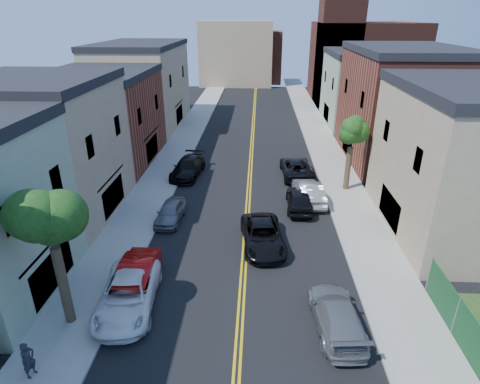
# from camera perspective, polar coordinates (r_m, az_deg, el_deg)

# --- Properties ---
(sidewalk_left) EXTENTS (3.20, 100.00, 0.15)m
(sidewalk_left) POSITION_cam_1_polar(r_m,az_deg,el_deg) (42.95, -8.98, 6.22)
(sidewalk_left) COLOR gray
(sidewalk_left) RESTS_ON ground
(sidewalk_right) EXTENTS (3.20, 100.00, 0.15)m
(sidewalk_right) POSITION_cam_1_polar(r_m,az_deg,el_deg) (42.70, 12.40, 5.84)
(sidewalk_right) COLOR gray
(sidewalk_right) RESTS_ON ground
(curb_left) EXTENTS (0.30, 100.00, 0.15)m
(curb_left) POSITION_cam_1_polar(r_m,az_deg,el_deg) (42.64, -6.66, 6.22)
(curb_left) COLOR gray
(curb_left) RESTS_ON ground
(curb_right) EXTENTS (0.30, 100.00, 0.15)m
(curb_right) POSITION_cam_1_polar(r_m,az_deg,el_deg) (42.44, 10.06, 5.92)
(curb_right) COLOR gray
(curb_right) RESTS_ON ground
(bldg_left_tan_near) EXTENTS (9.00, 10.00, 9.00)m
(bldg_left_tan_near) POSITION_cam_1_polar(r_m,az_deg,el_deg) (30.26, -26.55, 4.99)
(bldg_left_tan_near) COLOR #998466
(bldg_left_tan_near) RESTS_ON ground
(bldg_left_brick) EXTENTS (9.00, 12.00, 8.00)m
(bldg_left_brick) POSITION_cam_1_polar(r_m,az_deg,el_deg) (39.94, -19.20, 9.66)
(bldg_left_brick) COLOR brown
(bldg_left_brick) RESTS_ON ground
(bldg_left_tan_far) EXTENTS (9.00, 16.00, 9.50)m
(bldg_left_tan_far) POSITION_cam_1_polar(r_m,az_deg,el_deg) (52.78, -13.90, 14.43)
(bldg_left_tan_far) COLOR #998466
(bldg_left_tan_far) RESTS_ON ground
(bldg_right_tan) EXTENTS (9.00, 12.00, 9.00)m
(bldg_right_tan) POSITION_cam_1_polar(r_m,az_deg,el_deg) (28.78, 30.18, 3.32)
(bldg_right_tan) COLOR #998466
(bldg_right_tan) RESTS_ON ground
(bldg_right_brick) EXTENTS (9.00, 14.00, 10.00)m
(bldg_right_brick) POSITION_cam_1_polar(r_m,az_deg,el_deg) (41.08, 22.02, 11.07)
(bldg_right_brick) COLOR brown
(bldg_right_brick) RESTS_ON ground
(bldg_right_palegrn) EXTENTS (9.00, 12.00, 8.50)m
(bldg_right_palegrn) POSITION_cam_1_polar(r_m,az_deg,el_deg) (54.41, 17.38, 13.79)
(bldg_right_palegrn) COLOR gray
(bldg_right_palegrn) RESTS_ON ground
(church) EXTENTS (16.20, 14.20, 22.60)m
(church) POSITION_cam_1_polar(r_m,az_deg,el_deg) (69.11, 16.70, 18.43)
(church) COLOR #4C2319
(church) RESTS_ON ground
(backdrop_left) EXTENTS (14.00, 8.00, 12.00)m
(backdrop_left) POSITION_cam_1_polar(r_m,az_deg,el_deg) (82.43, -0.56, 19.32)
(backdrop_left) COLOR #998466
(backdrop_left) RESTS_ON ground
(backdrop_center) EXTENTS (10.00, 8.00, 10.00)m
(backdrop_center) POSITION_cam_1_polar(r_m,az_deg,el_deg) (86.38, 2.40, 18.86)
(backdrop_center) COLOR brown
(backdrop_center) RESTS_ON ground
(tree_left_mid) EXTENTS (5.20, 5.20, 9.29)m
(tree_left_mid) POSITION_cam_1_polar(r_m,az_deg,el_deg) (17.69, -26.46, -0.38)
(tree_left_mid) COLOR #372A1B
(tree_left_mid) RESTS_ON sidewalk_left
(tree_right_far) EXTENTS (4.40, 4.40, 8.03)m
(tree_right_far) POSITION_cam_1_polar(r_m,az_deg,el_deg) (31.74, 16.08, 9.81)
(tree_right_far) COLOR #372A1B
(tree_right_far) RESTS_ON sidewalk_right
(red_sedan) EXTENTS (1.76, 4.83, 1.58)m
(red_sedan) POSITION_cam_1_polar(r_m,az_deg,el_deg) (21.56, -14.80, -11.81)
(red_sedan) COLOR #B60E0C
(red_sedan) RESTS_ON ground
(white_pickup) EXTENTS (3.08, 5.82, 1.56)m
(white_pickup) POSITION_cam_1_polar(r_m,az_deg,el_deg) (20.57, -15.85, -13.98)
(white_pickup) COLOR white
(white_pickup) RESTS_ON ground
(grey_car_left) EXTENTS (1.81, 4.05, 1.35)m
(grey_car_left) POSITION_cam_1_polar(r_m,az_deg,el_deg) (27.84, -10.01, -2.84)
(grey_car_left) COLOR slate
(grey_car_left) RESTS_ON ground
(black_car_left) EXTENTS (2.82, 5.65, 1.58)m
(black_car_left) POSITION_cam_1_polar(r_m,az_deg,el_deg) (35.38, -7.52, 3.56)
(black_car_left) COLOR black
(black_car_left) RESTS_ON ground
(grey_car_right) EXTENTS (2.35, 5.07, 1.44)m
(grey_car_right) POSITION_cam_1_polar(r_m,az_deg,el_deg) (19.30, 13.76, -16.89)
(grey_car_right) COLOR slate
(grey_car_right) RESTS_ON ground
(black_car_right) EXTENTS (1.96, 4.64, 1.57)m
(black_car_right) POSITION_cam_1_polar(r_m,az_deg,el_deg) (29.36, 8.57, -1.01)
(black_car_right) COLOR black
(black_car_right) RESTS_ON ground
(silver_car_right) EXTENTS (2.24, 5.05, 1.61)m
(silver_car_right) POSITION_cam_1_polar(r_m,az_deg,el_deg) (30.59, 9.88, 0.02)
(silver_car_right) COLOR #9DA0A4
(silver_car_right) RESTS_ON ground
(dark_car_right_far) EXTENTS (2.92, 5.76, 1.56)m
(dark_car_right_far) POSITION_cam_1_polar(r_m,az_deg,el_deg) (35.39, 8.18, 3.51)
(dark_car_right_far) COLOR black
(dark_car_right_far) RESTS_ON ground
(black_suv_lane) EXTENTS (3.04, 5.56, 1.48)m
(black_suv_lane) POSITION_cam_1_polar(r_m,az_deg,el_deg) (24.53, 3.30, -6.29)
(black_suv_lane) COLOR black
(black_suv_lane) RESTS_ON ground
(pedestrian_left) EXTENTS (0.55, 0.68, 1.61)m
(pedestrian_left) POSITION_cam_1_polar(r_m,az_deg,el_deg) (18.59, -28.22, -20.55)
(pedestrian_left) COLOR #222228
(pedestrian_left) RESTS_ON sidewalk_left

